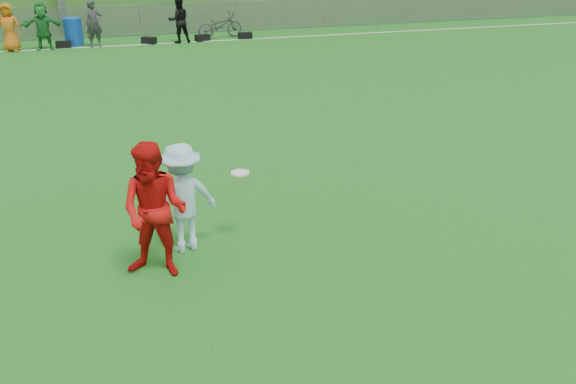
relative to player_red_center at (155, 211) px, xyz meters
name	(u,v)px	position (x,y,z in m)	size (l,w,h in m)	color
ground	(261,277)	(1.30, -0.49, -0.94)	(120.00, 120.00, 0.00)	#135E19
sideline_far	(146,44)	(1.30, 17.51, -0.93)	(60.00, 0.10, 0.01)	white
fence	(140,20)	(1.30, 19.51, -0.29)	(58.00, 0.06, 1.30)	gray
spectator_row	(59,25)	(-1.75, 17.51, -0.09)	(8.70, 0.73, 1.69)	#B4260C
gear_bags	(167,39)	(2.11, 17.61, -0.81)	(7.48, 0.53, 0.26)	black
player_red_center	(155,211)	(0.00, 0.00, 0.00)	(0.91, 0.71, 1.87)	red
player_blue	(182,198)	(0.44, 0.60, -0.13)	(1.05, 0.60, 1.62)	#A6D3E6
frisbee	(240,173)	(1.31, 0.70, 0.13)	(0.28, 0.28, 0.03)	white
recycling_bin	(73,32)	(-1.31, 18.12, -0.43)	(0.68, 0.68, 1.01)	#0F43AC
bicycle	(220,25)	(4.30, 18.06, -0.44)	(0.67, 1.91, 1.00)	#313134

